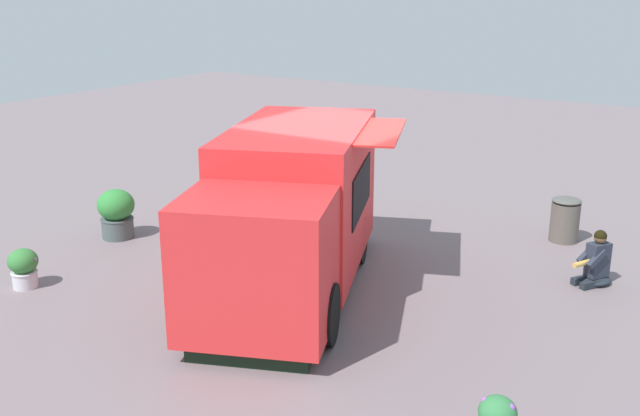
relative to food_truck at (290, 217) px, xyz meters
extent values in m
plane|color=slate|center=(0.07, 1.25, -1.18)|extent=(40.00, 40.00, 0.00)
cube|color=red|center=(-0.26, 0.62, 0.16)|extent=(3.24, 4.13, 2.23)
cube|color=red|center=(0.73, -1.79, -0.05)|extent=(2.38, 2.17, 1.81)
cube|color=black|center=(1.02, -2.49, 0.27)|extent=(1.50, 0.64, 0.69)
cube|color=black|center=(0.68, 1.00, 0.30)|extent=(0.78, 1.86, 0.78)
cube|color=red|center=(0.95, 1.11, 1.24)|extent=(1.38, 2.25, 0.03)
cube|color=black|center=(0.04, -0.10, -1.07)|extent=(3.36, 5.18, 0.23)
cylinder|color=black|center=(-0.18, -1.93, -0.76)|extent=(0.53, 0.87, 0.85)
cylinder|color=black|center=(1.48, -1.25, -0.76)|extent=(0.53, 0.87, 0.85)
cylinder|color=black|center=(-1.33, 0.88, -0.76)|extent=(0.53, 0.87, 0.85)
cylinder|color=black|center=(0.32, 1.56, -0.76)|extent=(0.53, 0.87, 0.85)
ellipsoid|color=#1F262E|center=(3.99, 2.80, -1.12)|extent=(0.65, 0.67, 0.13)
cube|color=#1F262E|center=(3.80, 2.68, -1.12)|extent=(0.28, 0.36, 0.11)
cube|color=#1F262E|center=(3.97, 2.57, -1.12)|extent=(0.28, 0.36, 0.11)
cube|color=#29303E|center=(3.99, 2.80, -0.78)|extent=(0.37, 0.41, 0.56)
sphere|color=brown|center=(3.99, 2.80, -0.40)|extent=(0.19, 0.19, 0.19)
sphere|color=black|center=(3.99, 2.80, -0.38)|extent=(0.20, 0.20, 0.20)
cube|color=#29303E|center=(3.82, 2.73, -0.70)|extent=(0.26, 0.34, 0.29)
cube|color=#29303E|center=(4.00, 2.62, -0.70)|extent=(0.26, 0.34, 0.29)
cylinder|color=gold|center=(3.82, 2.53, -0.78)|extent=(0.25, 0.38, 0.08)
cube|color=#C44435|center=(3.82, 2.53, -0.77)|extent=(0.19, 0.31, 0.02)
ellipsoid|color=#347B44|center=(4.23, -2.41, -0.67)|extent=(0.39, 0.39, 0.33)
sphere|color=purple|center=(4.36, -2.40, -0.58)|extent=(0.08, 0.08, 0.08)
sphere|color=purple|center=(4.30, -2.28, -0.60)|extent=(0.06, 0.06, 0.06)
sphere|color=purple|center=(4.38, -2.37, -0.61)|extent=(0.06, 0.06, 0.06)
sphere|color=#9750AC|center=(4.10, -2.41, -0.58)|extent=(0.09, 0.09, 0.09)
sphere|color=purple|center=(4.07, -2.41, -0.63)|extent=(0.06, 0.06, 0.06)
sphere|color=purple|center=(4.30, -2.27, -0.61)|extent=(0.05, 0.05, 0.05)
cylinder|color=silver|center=(-3.55, -2.26, -1.05)|extent=(0.38, 0.38, 0.27)
torus|color=silver|center=(-3.55, -2.26, -0.93)|extent=(0.41, 0.41, 0.04)
ellipsoid|color=#357A37|center=(-3.55, -2.26, -0.74)|extent=(0.47, 0.47, 0.40)
sphere|color=#9A4DA1|center=(-3.37, -2.18, -0.71)|extent=(0.08, 0.08, 0.08)
sphere|color=purple|center=(-3.62, -2.08, -0.72)|extent=(0.07, 0.07, 0.07)
sphere|color=#9151A1|center=(-3.61, -2.13, -0.62)|extent=(0.07, 0.07, 0.07)
cylinder|color=#465454|center=(-4.12, 0.19, -0.99)|extent=(0.59, 0.59, 0.38)
torus|color=#3F4D4C|center=(-4.12, 0.19, -0.82)|extent=(0.61, 0.61, 0.04)
ellipsoid|color=#308539|center=(-4.12, 0.19, -0.54)|extent=(0.69, 0.69, 0.58)
sphere|color=white|center=(-4.16, -0.05, -0.40)|extent=(0.08, 0.08, 0.08)
sphere|color=white|center=(-4.04, 0.46, -0.48)|extent=(0.07, 0.07, 0.07)
sphere|color=white|center=(-4.38, 0.17, -0.44)|extent=(0.08, 0.08, 0.08)
cube|color=#8C624D|center=(-2.89, 3.83, -0.76)|extent=(0.99, 1.55, 0.06)
cube|color=#322C37|center=(-3.14, 4.38, -0.99)|extent=(0.34, 0.21, 0.39)
cube|color=#322C37|center=(-2.64, 3.27, -0.99)|extent=(0.34, 0.21, 0.39)
cylinder|color=#5A534B|center=(2.98, 4.56, -0.82)|extent=(0.52, 0.52, 0.73)
ellipsoid|color=#52544F|center=(2.98, 4.56, -0.40)|extent=(0.53, 0.53, 0.12)
camera|label=1|loc=(6.27, -8.81, 3.48)|focal=41.63mm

